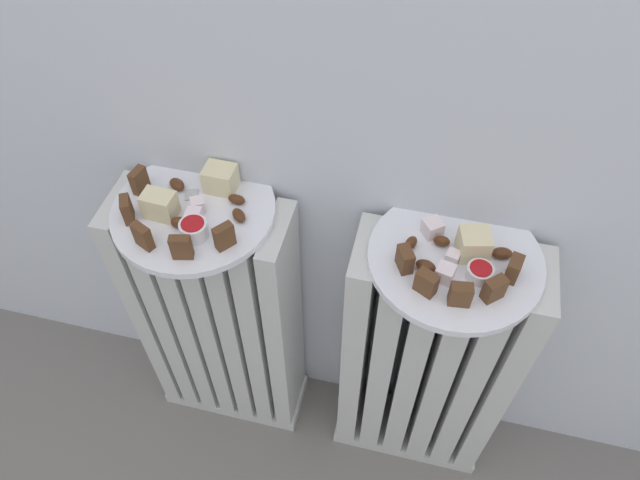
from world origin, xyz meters
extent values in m
cube|color=silver|center=(-0.20, 0.28, 0.01)|extent=(0.30, 0.13, 0.03)
cube|color=silver|center=(-0.33, 0.28, 0.33)|extent=(0.03, 0.13, 0.59)
cube|color=silver|center=(-0.28, 0.28, 0.33)|extent=(0.03, 0.13, 0.59)
cube|color=silver|center=(-0.24, 0.28, 0.33)|extent=(0.03, 0.13, 0.59)
cube|color=silver|center=(-0.20, 0.28, 0.33)|extent=(0.03, 0.13, 0.59)
cube|color=silver|center=(-0.15, 0.28, 0.33)|extent=(0.03, 0.13, 0.59)
cube|color=silver|center=(-0.11, 0.28, 0.33)|extent=(0.03, 0.13, 0.59)
cube|color=silver|center=(-0.07, 0.28, 0.33)|extent=(0.03, 0.13, 0.59)
cube|color=silver|center=(0.20, 0.28, 0.01)|extent=(0.30, 0.13, 0.03)
cube|color=silver|center=(0.07, 0.28, 0.33)|extent=(0.04, 0.13, 0.59)
cube|color=silver|center=(0.12, 0.28, 0.33)|extent=(0.04, 0.13, 0.59)
cube|color=silver|center=(0.17, 0.28, 0.33)|extent=(0.04, 0.13, 0.59)
cube|color=silver|center=(0.22, 0.28, 0.33)|extent=(0.04, 0.13, 0.59)
cube|color=silver|center=(0.27, 0.28, 0.33)|extent=(0.04, 0.13, 0.59)
cube|color=silver|center=(0.32, 0.28, 0.33)|extent=(0.04, 0.13, 0.59)
cylinder|color=white|center=(-0.20, 0.28, 0.63)|extent=(0.25, 0.25, 0.01)
cylinder|color=white|center=(0.20, 0.28, 0.63)|extent=(0.25, 0.25, 0.01)
cube|color=#56351E|center=(-0.29, 0.30, 0.65)|extent=(0.02, 0.03, 0.04)
cube|color=#56351E|center=(-0.28, 0.24, 0.65)|extent=(0.03, 0.03, 0.04)
cube|color=#56351E|center=(-0.24, 0.20, 0.65)|extent=(0.03, 0.02, 0.04)
cube|color=#56351E|center=(-0.18, 0.19, 0.65)|extent=(0.03, 0.02, 0.04)
cube|color=#56351E|center=(-0.12, 0.22, 0.65)|extent=(0.03, 0.03, 0.04)
cube|color=beige|center=(-0.24, 0.26, 0.65)|extent=(0.05, 0.04, 0.04)
cube|color=beige|center=(-0.17, 0.33, 0.65)|extent=(0.05, 0.04, 0.04)
cube|color=white|center=(-0.19, 0.28, 0.64)|extent=(0.03, 0.03, 0.02)
cube|color=white|center=(-0.19, 0.26, 0.64)|extent=(0.02, 0.02, 0.02)
ellipsoid|color=#4C2814|center=(-0.20, 0.24, 0.64)|extent=(0.03, 0.02, 0.02)
ellipsoid|color=#4C2814|center=(-0.24, 0.31, 0.64)|extent=(0.03, 0.03, 0.01)
ellipsoid|color=#4C2814|center=(-0.14, 0.31, 0.64)|extent=(0.03, 0.02, 0.02)
ellipsoid|color=#4C2814|center=(-0.12, 0.28, 0.64)|extent=(0.03, 0.03, 0.01)
cylinder|color=white|center=(-0.17, 0.23, 0.65)|extent=(0.04, 0.04, 0.03)
cylinder|color=#B21419|center=(-0.17, 0.23, 0.65)|extent=(0.03, 0.03, 0.01)
cube|color=#56351E|center=(0.13, 0.24, 0.65)|extent=(0.03, 0.03, 0.04)
cube|color=#56351E|center=(0.16, 0.21, 0.65)|extent=(0.03, 0.03, 0.04)
cube|color=#56351E|center=(0.21, 0.20, 0.65)|extent=(0.03, 0.02, 0.04)
cube|color=#56351E|center=(0.25, 0.22, 0.65)|extent=(0.03, 0.03, 0.04)
cube|color=#56351E|center=(0.27, 0.26, 0.65)|extent=(0.02, 0.03, 0.04)
cube|color=beige|center=(0.22, 0.29, 0.65)|extent=(0.05, 0.05, 0.04)
cube|color=white|center=(0.19, 0.27, 0.64)|extent=(0.02, 0.02, 0.02)
cube|color=white|center=(0.18, 0.24, 0.64)|extent=(0.03, 0.03, 0.02)
cube|color=white|center=(0.16, 0.31, 0.65)|extent=(0.04, 0.04, 0.03)
ellipsoid|color=#4C2814|center=(0.26, 0.29, 0.64)|extent=(0.03, 0.02, 0.02)
ellipsoid|color=#4C2814|center=(0.13, 0.28, 0.64)|extent=(0.02, 0.03, 0.02)
ellipsoid|color=#4C2814|center=(0.17, 0.30, 0.64)|extent=(0.02, 0.02, 0.02)
ellipsoid|color=#4C2814|center=(0.16, 0.25, 0.64)|extent=(0.03, 0.02, 0.02)
cylinder|color=white|center=(0.23, 0.25, 0.64)|extent=(0.04, 0.04, 0.02)
cylinder|color=#B21419|center=(0.23, 0.25, 0.65)|extent=(0.03, 0.03, 0.01)
cube|color=#B7B7BC|center=(-0.19, 0.26, 0.63)|extent=(0.03, 0.06, 0.00)
cube|color=#B7B7BC|center=(-0.21, 0.30, 0.63)|extent=(0.03, 0.03, 0.00)
camera|label=1|loc=(0.13, -0.26, 1.28)|focal=32.81mm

